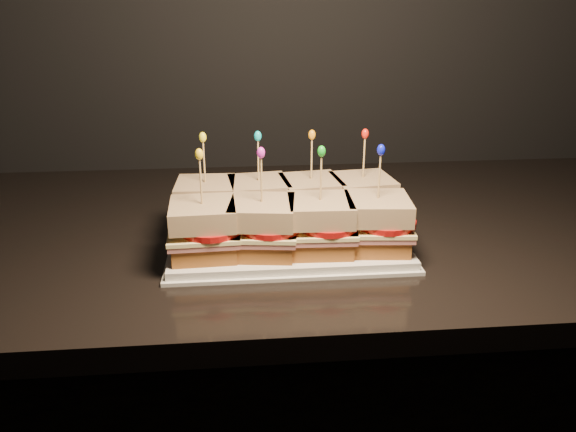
{
  "coord_description": "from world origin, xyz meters",
  "views": [
    {
      "loc": [
        0.26,
        0.68,
        1.27
      ],
      "look_at": [
        0.33,
        1.52,
        0.94
      ],
      "focal_mm": 35.0,
      "sensor_mm": 36.0,
      "label": 1
    }
  ],
  "objects": [
    {
      "name": "granite_slab",
      "position": [
        0.39,
        1.63,
        0.87
      ],
      "size": [
        2.22,
        0.75,
        0.04
      ],
      "primitive_type": "cube",
      "color": "black",
      "rests_on": "cabinet"
    },
    {
      "name": "sandwich_0_cheese",
      "position": [
        0.2,
        1.57,
        0.94
      ],
      "size": [
        0.11,
        0.11,
        0.01
      ],
      "primitive_type": "cube",
      "rotation": [
        0.0,
        0.0,
        -0.04
      ],
      "color": "#FBEC9B",
      "rests_on": "sandwich_0_ham"
    },
    {
      "name": "sandwich_1_frill",
      "position": [
        0.29,
        1.57,
        1.06
      ],
      "size": [
        0.01,
        0.01,
        0.02
      ],
      "primitive_type": "ellipsoid",
      "color": "#0CBACA",
      "rests_on": "sandwich_1_pick"
    },
    {
      "name": "sandwich_3_tomato",
      "position": [
        0.48,
        1.57,
        0.95
      ],
      "size": [
        0.09,
        0.09,
        0.01
      ],
      "primitive_type": "cylinder",
      "color": "#AC1110",
      "rests_on": "sandwich_3_cheese"
    },
    {
      "name": "sandwich_1_tomato",
      "position": [
        0.3,
        1.57,
        0.95
      ],
      "size": [
        0.09,
        0.09,
        0.01
      ],
      "primitive_type": "cylinder",
      "color": "#AC1110",
      "rests_on": "sandwich_1_cheese"
    },
    {
      "name": "sandwich_0_tomato",
      "position": [
        0.21,
        1.57,
        0.95
      ],
      "size": [
        0.09,
        0.09,
        0.01
      ],
      "primitive_type": "cylinder",
      "color": "#AC1110",
      "rests_on": "sandwich_0_cheese"
    },
    {
      "name": "sandwich_0_pick",
      "position": [
        0.2,
        1.57,
        1.02
      ],
      "size": [
        0.0,
        0.0,
        0.09
      ],
      "primitive_type": "cylinder",
      "color": "tan",
      "rests_on": "sandwich_0_bread_top"
    },
    {
      "name": "sandwich_3_bread_top",
      "position": [
        0.47,
        1.57,
        0.97
      ],
      "size": [
        0.11,
        0.11,
        0.03
      ],
      "primitive_type": "cube",
      "rotation": [
        0.0,
        0.0,
        0.11
      ],
      "color": "#562F0D",
      "rests_on": "sandwich_3_tomato"
    },
    {
      "name": "sandwich_7_cheese",
      "position": [
        0.47,
        1.47,
        0.94
      ],
      "size": [
        0.11,
        0.11,
        0.01
      ],
      "primitive_type": "cube",
      "rotation": [
        0.0,
        0.0,
        -0.09
      ],
      "color": "#FBEC9B",
      "rests_on": "sandwich_7_ham"
    },
    {
      "name": "sandwich_7_frill",
      "position": [
        0.47,
        1.47,
        1.06
      ],
      "size": [
        0.01,
        0.01,
        0.02
      ],
      "primitive_type": "ellipsoid",
      "color": "#0D16E1",
      "rests_on": "sandwich_7_pick"
    },
    {
      "name": "sandwich_5_bread_bot",
      "position": [
        0.29,
        1.47,
        0.92
      ],
      "size": [
        0.11,
        0.11,
        0.03
      ],
      "primitive_type": "cube",
      "rotation": [
        0.0,
        0.0,
        -0.13
      ],
      "color": "brown",
      "rests_on": "platter"
    },
    {
      "name": "sandwich_4_cheese",
      "position": [
        0.2,
        1.47,
        0.94
      ],
      "size": [
        0.11,
        0.11,
        0.01
      ],
      "primitive_type": "cube",
      "rotation": [
        0.0,
        0.0,
        0.04
      ],
      "color": "#FBEC9B",
      "rests_on": "sandwich_4_ham"
    },
    {
      "name": "sandwich_5_frill",
      "position": [
        0.29,
        1.47,
        1.06
      ],
      "size": [
        0.01,
        0.01,
        0.02
      ],
      "primitive_type": "ellipsoid",
      "color": "#D825C2",
      "rests_on": "sandwich_5_pick"
    },
    {
      "name": "sandwich_7_pick",
      "position": [
        0.47,
        1.47,
        1.02
      ],
      "size": [
        0.0,
        0.0,
        0.09
      ],
      "primitive_type": "cylinder",
      "color": "tan",
      "rests_on": "sandwich_7_bread_top"
    },
    {
      "name": "platter",
      "position": [
        0.33,
        1.52,
        0.9
      ],
      "size": [
        0.37,
        0.23,
        0.02
      ],
      "primitive_type": "cube",
      "color": "white",
      "rests_on": "granite_slab"
    },
    {
      "name": "sandwich_7_ham",
      "position": [
        0.47,
        1.47,
        0.94
      ],
      "size": [
        0.11,
        0.11,
        0.01
      ],
      "primitive_type": "cube",
      "rotation": [
        0.0,
        0.0,
        -0.09
      ],
      "color": "#B25C58",
      "rests_on": "sandwich_7_bread_bot"
    },
    {
      "name": "sandwich_1_bread_top",
      "position": [
        0.29,
        1.57,
        0.97
      ],
      "size": [
        0.11,
        0.11,
        0.03
      ],
      "primitive_type": "cube",
      "rotation": [
        0.0,
        0.0,
        0.11
      ],
      "color": "#562F0D",
      "rests_on": "sandwich_1_tomato"
    },
    {
      "name": "sandwich_4_frill",
      "position": [
        0.2,
        1.47,
        1.06
      ],
      "size": [
        0.01,
        0.01,
        0.02
      ],
      "primitive_type": "ellipsoid",
      "color": "yellow",
      "rests_on": "sandwich_4_pick"
    },
    {
      "name": "sandwich_5_cheese",
      "position": [
        0.29,
        1.47,
        0.94
      ],
      "size": [
        0.12,
        0.11,
        0.01
      ],
      "primitive_type": "cube",
      "rotation": [
        0.0,
        0.0,
        -0.13
      ],
      "color": "#FBEC9B",
      "rests_on": "sandwich_5_ham"
    },
    {
      "name": "sandwich_2_tomato",
      "position": [
        0.39,
        1.57,
        0.95
      ],
      "size": [
        0.09,
        0.09,
        0.01
      ],
      "primitive_type": "cylinder",
      "color": "#AC1110",
      "rests_on": "sandwich_2_cheese"
    },
    {
      "name": "sandwich_4_pick",
      "position": [
        0.2,
        1.47,
        1.02
      ],
      "size": [
        0.0,
        0.0,
        0.09
      ],
      "primitive_type": "cylinder",
      "color": "tan",
      "rests_on": "sandwich_4_bread_top"
    },
    {
      "name": "sandwich_7_bread_top",
      "position": [
        0.47,
        1.47,
        0.97
      ],
      "size": [
        0.1,
        0.1,
        0.03
      ],
      "primitive_type": "cube",
      "rotation": [
        0.0,
        0.0,
        -0.09
      ],
      "color": "#562F0D",
      "rests_on": "sandwich_7_tomato"
    },
    {
      "name": "sandwich_1_ham",
      "position": [
        0.29,
        1.57,
        0.94
      ],
      "size": [
        0.11,
        0.11,
        0.01
      ],
      "primitive_type": "cube",
      "rotation": [
        0.0,
        0.0,
        0.11
      ],
      "color": "#B25C58",
      "rests_on": "sandwich_1_bread_bot"
    },
    {
      "name": "sandwich_2_frill",
      "position": [
        0.38,
        1.57,
        1.06
      ],
      "size": [
        0.01,
        0.01,
        0.02
      ],
      "primitive_type": "ellipsoid",
      "color": "orange",
      "rests_on": "sandwich_2_pick"
    },
    {
      "name": "sandwich_7_bread_bot",
      "position": [
        0.47,
        1.47,
        0.92
      ],
      "size": [
        0.1,
        0.1,
        0.03
      ],
      "primitive_type": "cube",
      "rotation": [
        0.0,
        0.0,
        -0.09
      ],
      "color": "brown",
      "rests_on": "platter"
    },
    {
      "name": "sandwich_2_bread_top",
      "position": [
        0.38,
        1.57,
        0.97
      ],
      "size": [
        0.11,
        0.11,
        0.03
      ],
      "primitive_type": "cube",
      "rotation": [
        0.0,
        0.0,
        0.12
      ],
      "color": "#562F0D",
      "rests_on": "sandwich_2_tomato"
    },
    {
      "name": "sandwich_2_cheese",
      "position": [
        0.38,
        1.57,
        0.94
      ],
      "size": [
        0.12,
        0.11,
        0.01
      ],
      "primitive_type": "cube",
      "rotation": [
        0.0,
        0.0,
        0.12
      ],
      "color": "#FBEC9B",
      "rests_on": "sandwich_2_ham"
    },
    {
      "name": "sandwich_0_ham",
      "position": [
        0.2,
        1.57,
        0.94
      ],
      "size": [
        0.11,
        0.1,
        0.01
      ],
      "primitive_type": "cube",
      "rotation": [
        0.0,
        0.0,
        -0.04
      ],
      "color": "#B25C58",
      "rests_on": "sandwich_0_bread_bot"
    },
    {
      "name": "sandwich_2_pick",
      "position": [
        0.38,
        1.57,
        1.02
      ],
      "size": [
        0.0,
        0.0,
        0.09
      ],
      "primitive_type": "cylinder",
      "color": "tan",
      "rests_on": "sandwich_2_bread_top"
    },
    {
      "name": "sandwich_2_ham",
      "position": [
        0.38,
        1.57,
        0.94
      ],
      "size": [
        0.11,
        0.11,
        0.01
      ],
      "primitive_type": "cube",
      "rotation": [
        0.0,
        0.0,
        0.12
      ],
      "color": "#B25C58",
      "rests_on": "sandwich_2_bread_bot"
    },
    {
      "name": "sandwich_6_ham",
      "position": [
        0.38,
        1.47,
        0.94
      ],
      "size": [
        0.11,
        0.1,
        0.01
      ],
      "primitive_type": "cube",
      "rotation": [
        0.0,
        0.0,
        -0.04
      ],
      "color": "#B25C58",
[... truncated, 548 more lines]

